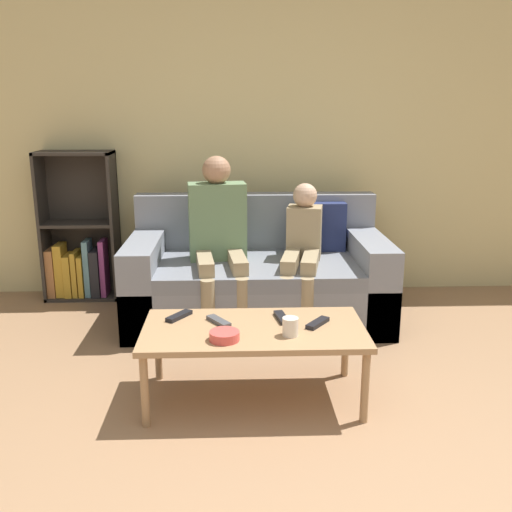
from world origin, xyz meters
TOP-DOWN VIEW (x-y plane):
  - wall_back at (0.00, 2.91)m, footprint 12.00×0.06m
  - couch at (0.04, 2.23)m, footprint 1.81×0.97m
  - bookshelf at (-1.35, 2.75)m, footprint 0.57×0.28m
  - coffee_table at (-0.03, 1.02)m, footprint 1.14×0.58m
  - person_adult at (-0.24, 2.14)m, footprint 0.42×0.69m
  - person_child at (0.34, 2.09)m, footprint 0.36×0.69m
  - cup_near at (0.14, 0.91)m, footprint 0.08×0.08m
  - tv_remote_0 at (0.12, 1.12)m, footprint 0.08×0.18m
  - tv_remote_1 at (-0.21, 1.08)m, footprint 0.13×0.17m
  - tv_remote_2 at (0.30, 1.04)m, footprint 0.14×0.16m
  - tv_remote_3 at (-0.43, 1.17)m, footprint 0.14×0.17m
  - snack_bowl at (-0.18, 0.86)m, footprint 0.15×0.15m

SIDE VIEW (x-z plane):
  - couch at x=0.04m, z-range -0.14..0.71m
  - coffee_table at x=-0.03m, z-range 0.16..0.57m
  - tv_remote_0 at x=0.12m, z-range 0.40..0.42m
  - tv_remote_1 at x=-0.21m, z-range 0.40..0.42m
  - tv_remote_2 at x=0.30m, z-range 0.40..0.42m
  - tv_remote_3 at x=-0.43m, z-range 0.40..0.42m
  - snack_bowl at x=-0.18m, z-range 0.40..0.45m
  - bookshelf at x=-1.35m, z-range -0.15..1.01m
  - cup_near at x=0.14m, z-range 0.40..0.49m
  - person_child at x=0.34m, z-range 0.07..1.04m
  - person_adult at x=-0.24m, z-range 0.09..1.26m
  - wall_back at x=0.00m, z-range 0.00..2.60m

